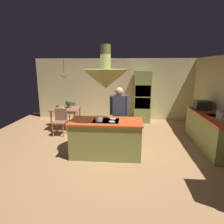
# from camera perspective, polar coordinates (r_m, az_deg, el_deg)

# --- Properties ---
(ground) EXTENTS (8.16, 8.16, 0.00)m
(ground) POSITION_cam_1_polar(r_m,az_deg,el_deg) (5.38, -1.45, -11.39)
(ground) COLOR #AD7F51
(wall_back) EXTENTS (6.80, 0.10, 2.55)m
(wall_back) POSITION_cam_1_polar(r_m,az_deg,el_deg) (8.38, 1.07, 6.61)
(wall_back) COLOR beige
(wall_back) RESTS_ON ground
(kitchen_island) EXTENTS (1.80, 0.87, 0.94)m
(kitchen_island) POSITION_cam_1_polar(r_m,az_deg,el_deg) (5.02, -1.73, -7.52)
(kitchen_island) COLOR #8C934C
(kitchen_island) RESTS_ON ground
(counter_run_right) EXTENTS (0.73, 2.45, 0.92)m
(counter_run_right) POSITION_cam_1_polar(r_m,az_deg,el_deg) (6.18, 26.50, -4.86)
(counter_run_right) COLOR #8C934C
(counter_run_right) RESTS_ON ground
(oven_tower) EXTENTS (0.66, 0.62, 2.06)m
(oven_tower) POSITION_cam_1_polar(r_m,az_deg,el_deg) (8.02, 8.77, 4.38)
(oven_tower) COLOR #8C934C
(oven_tower) RESTS_ON ground
(dining_table) EXTENTS (0.95, 0.88, 0.76)m
(dining_table) POSITION_cam_1_polar(r_m,az_deg,el_deg) (7.30, -13.21, 0.28)
(dining_table) COLOR #8F604A
(dining_table) RESTS_ON ground
(person_at_island) EXTENTS (0.53, 0.22, 1.67)m
(person_at_island) POSITION_cam_1_polar(r_m,az_deg,el_deg) (5.52, 2.07, -0.21)
(person_at_island) COLOR tan
(person_at_island) RESTS_ON ground
(range_hood) EXTENTS (1.10, 1.10, 1.00)m
(range_hood) POSITION_cam_1_polar(r_m,az_deg,el_deg) (4.70, -1.86, 9.94)
(range_hood) COLOR #8C934C
(pendant_light_over_table) EXTENTS (0.32, 0.32, 0.82)m
(pendant_light_over_table) POSITION_cam_1_polar(r_m,az_deg,el_deg) (7.13, -13.73, 9.81)
(pendant_light_over_table) COLOR beige
(chair_facing_island) EXTENTS (0.40, 0.40, 0.87)m
(chair_facing_island) POSITION_cam_1_polar(r_m,az_deg,el_deg) (6.73, -14.85, -2.19)
(chair_facing_island) COLOR #8F604A
(chair_facing_island) RESTS_ON ground
(chair_by_back_wall) EXTENTS (0.40, 0.40, 0.87)m
(chair_by_back_wall) POSITION_cam_1_polar(r_m,az_deg,el_deg) (7.94, -11.71, 0.31)
(chair_by_back_wall) COLOR #8F604A
(chair_by_back_wall) RESTS_ON ground
(potted_plant_on_table) EXTENTS (0.20, 0.20, 0.30)m
(potted_plant_on_table) POSITION_cam_1_polar(r_m,az_deg,el_deg) (7.27, -12.42, 2.52)
(potted_plant_on_table) COLOR #99382D
(potted_plant_on_table) RESTS_ON dining_table
(cup_on_table) EXTENTS (0.07, 0.07, 0.09)m
(cup_on_table) POSITION_cam_1_polar(r_m,az_deg,el_deg) (7.08, -14.18, 1.11)
(cup_on_table) COLOR white
(cup_on_table) RESTS_ON dining_table
(canister_flour) EXTENTS (0.12, 0.12, 0.19)m
(canister_flour) POSITION_cam_1_polar(r_m,az_deg,el_deg) (5.51, 29.29, -1.36)
(canister_flour) COLOR silver
(canister_flour) RESTS_ON counter_run_right
(canister_sugar) EXTENTS (0.11, 0.11, 0.21)m
(canister_sugar) POSITION_cam_1_polar(r_m,az_deg,el_deg) (5.67, 28.58, -0.79)
(canister_sugar) COLOR silver
(canister_sugar) RESTS_ON counter_run_right
(microwave_on_counter) EXTENTS (0.46, 0.36, 0.28)m
(microwave_on_counter) POSITION_cam_1_polar(r_m,az_deg,el_deg) (6.70, 24.78, 1.84)
(microwave_on_counter) COLOR #232326
(microwave_on_counter) RESTS_ON counter_run_right
(cooking_pot_on_cooktop) EXTENTS (0.18, 0.18, 0.12)m
(cooking_pot_on_cooktop) POSITION_cam_1_polar(r_m,az_deg,el_deg) (4.75, -3.87, -1.95)
(cooking_pot_on_cooktop) COLOR #B2B2B7
(cooking_pot_on_cooktop) RESTS_ON kitchen_island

